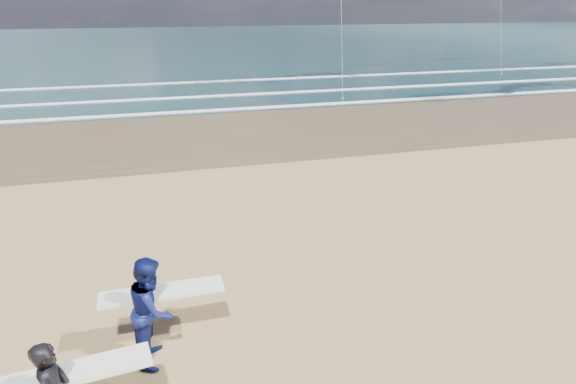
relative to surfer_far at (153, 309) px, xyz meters
name	(u,v)px	position (x,y,z in m)	size (l,w,h in m)	color
wet_sand_strip	(499,112)	(19.90, 16.67, -1.00)	(220.00, 12.00, 0.01)	#4C3A28
ocean	(270,42)	(19.90, 70.67, -0.99)	(220.00, 100.00, 0.02)	#173234
foam_breakers	(412,85)	(19.90, 26.77, -0.95)	(220.00, 11.70, 0.05)	white
surfer_far	(153,309)	(0.00, 0.00, 0.00)	(2.20, 1.17, 1.99)	#0E154E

